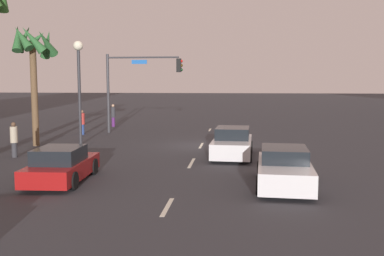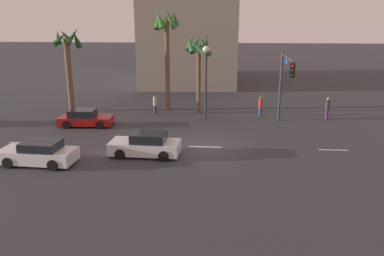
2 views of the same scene
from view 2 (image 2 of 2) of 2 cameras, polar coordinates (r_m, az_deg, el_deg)
ground_plane at (r=25.38m, az=1.98°, el=-2.83°), size 220.00×220.00×0.00m
lane_stripe_1 at (r=28.70m, az=-23.89°, el=-1.98°), size 1.93×0.14×0.01m
lane_stripe_2 at (r=26.15m, az=-10.09°, el=-2.49°), size 2.37×0.14×0.01m
lane_stripe_3 at (r=25.38m, az=1.96°, el=-2.82°), size 2.16×0.14×0.01m
lane_stripe_4 at (r=26.42m, az=20.28°, el=-3.08°), size 1.83×0.14×0.01m
car_1 at (r=23.84m, az=-6.86°, el=-2.51°), size 4.35×2.12×1.45m
car_2 at (r=24.01m, az=-21.82°, el=-3.52°), size 4.45×2.13×1.38m
car_3 at (r=31.28m, az=-15.58°, el=1.38°), size 4.19×2.03×1.32m
traffic_signal at (r=29.97m, az=13.59°, el=7.34°), size 0.35×5.56×5.67m
streetlamp at (r=31.41m, az=2.08°, el=8.81°), size 0.56×0.56×6.06m
pedestrian_0 at (r=34.14m, az=-5.50°, el=3.64°), size 0.50×0.50×1.74m
pedestrian_1 at (r=33.72m, az=10.12°, el=3.28°), size 0.46×0.46×1.72m
pedestrian_2 at (r=34.09m, az=19.45°, el=2.86°), size 0.37×0.37×1.84m
palm_tree_0 at (r=36.15m, az=-17.93°, el=10.54°), size 2.68×2.45×7.52m
palm_tree_1 at (r=33.69m, az=0.94°, el=11.36°), size 2.57×2.54×7.04m
palm_tree_2 at (r=34.95m, az=-3.82°, el=13.63°), size 2.32×2.58×9.07m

